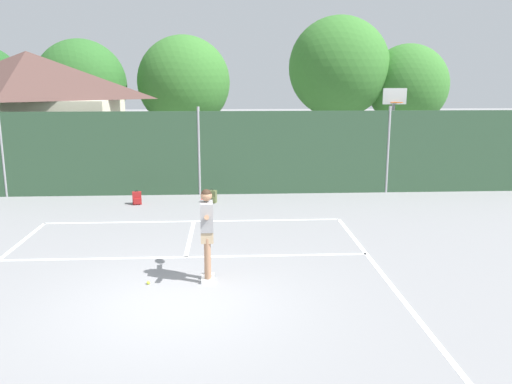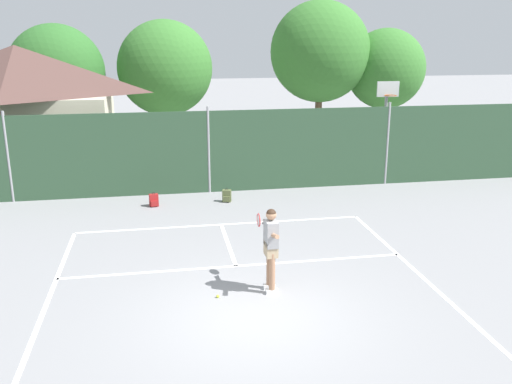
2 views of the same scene
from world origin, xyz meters
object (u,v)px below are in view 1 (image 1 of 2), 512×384
(basketball_hoop, at_px, (393,121))
(backpack_olive, at_px, (212,197))
(tennis_player, at_px, (207,227))
(tennis_ball, at_px, (148,283))
(backpack_red, at_px, (137,198))

(basketball_hoop, xyz_separation_m, backpack_olive, (-6.86, -3.39, -2.12))
(tennis_player, height_order, tennis_ball, tennis_player)
(tennis_player, distance_m, tennis_ball, 1.58)
(backpack_red, bearing_deg, tennis_player, -69.50)
(basketball_hoop, height_order, backpack_red, basketball_hoop)
(tennis_ball, distance_m, backpack_olive, 6.90)
(tennis_player, relative_size, backpack_red, 4.01)
(basketball_hoop, xyz_separation_m, tennis_player, (-6.75, -10.08, -1.20))
(tennis_player, xyz_separation_m, tennis_ball, (-1.15, -0.13, -1.08))
(basketball_hoop, height_order, tennis_player, basketball_hoop)
(tennis_ball, bearing_deg, tennis_player, 6.29)
(tennis_player, relative_size, backpack_olive, 4.01)
(basketball_hoop, distance_m, backpack_red, 10.08)
(backpack_red, relative_size, backpack_olive, 1.00)
(basketball_hoop, distance_m, tennis_ball, 13.11)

